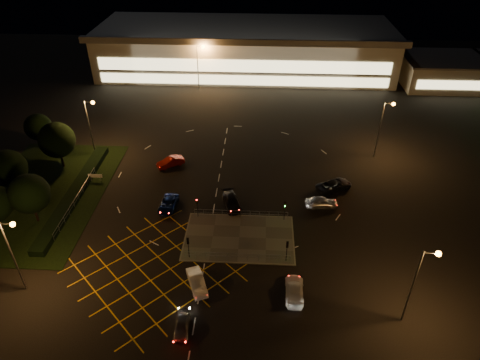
{
  "coord_description": "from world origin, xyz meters",
  "views": [
    {
      "loc": [
        4.37,
        -44.13,
        38.04
      ],
      "look_at": [
        1.54,
        8.6,
        2.0
      ],
      "focal_mm": 32.0,
      "sensor_mm": 36.0,
      "label": 1
    }
  ],
  "objects_px": {
    "signal_sw": "(188,244)",
    "car_far_dkgrey": "(232,202)",
    "signal_nw": "(197,204)",
    "car_east_grey": "(334,185)",
    "car_near_silver": "(182,325)",
    "car_right_silver": "(322,202)",
    "car_left_blue": "(168,204)",
    "signal_se": "(287,247)",
    "car_approach_white": "(294,290)",
    "car_queue_white": "(197,282)",
    "car_circ_red": "(170,162)",
    "signal_ne": "(285,207)"
  },
  "relations": [
    {
      "from": "car_queue_white",
      "to": "car_east_grey",
      "type": "height_order",
      "value": "car_east_grey"
    },
    {
      "from": "signal_se",
      "to": "car_approach_white",
      "type": "relative_size",
      "value": 0.62
    },
    {
      "from": "signal_se",
      "to": "car_east_grey",
      "type": "relative_size",
      "value": 0.56
    },
    {
      "from": "car_left_blue",
      "to": "car_east_grey",
      "type": "relative_size",
      "value": 0.85
    },
    {
      "from": "car_queue_white",
      "to": "signal_ne",
      "type": "bearing_deg",
      "value": 28.35
    },
    {
      "from": "signal_nw",
      "to": "car_far_dkgrey",
      "type": "relative_size",
      "value": 0.63
    },
    {
      "from": "car_east_grey",
      "to": "signal_nw",
      "type": "bearing_deg",
      "value": 80.24
    },
    {
      "from": "car_near_silver",
      "to": "car_left_blue",
      "type": "relative_size",
      "value": 0.79
    },
    {
      "from": "signal_ne",
      "to": "car_queue_white",
      "type": "distance_m",
      "value": 16.4
    },
    {
      "from": "signal_sw",
      "to": "car_queue_white",
      "type": "bearing_deg",
      "value": 109.34
    },
    {
      "from": "signal_ne",
      "to": "car_approach_white",
      "type": "bearing_deg",
      "value": -86.82
    },
    {
      "from": "car_queue_white",
      "to": "car_east_grey",
      "type": "xyz_separation_m",
      "value": [
        18.23,
        20.32,
        0.04
      ]
    },
    {
      "from": "car_near_silver",
      "to": "car_right_silver",
      "type": "relative_size",
      "value": 0.82
    },
    {
      "from": "signal_se",
      "to": "car_approach_white",
      "type": "xyz_separation_m",
      "value": [
        0.73,
        -5.18,
        -1.63
      ]
    },
    {
      "from": "car_east_grey",
      "to": "car_near_silver",
      "type": "bearing_deg",
      "value": 112.83
    },
    {
      "from": "signal_sw",
      "to": "car_queue_white",
      "type": "relative_size",
      "value": 0.69
    },
    {
      "from": "signal_se",
      "to": "signal_nw",
      "type": "height_order",
      "value": "same"
    },
    {
      "from": "car_far_dkgrey",
      "to": "car_approach_white",
      "type": "bearing_deg",
      "value": -79.8
    },
    {
      "from": "signal_sw",
      "to": "car_right_silver",
      "type": "relative_size",
      "value": 0.68
    },
    {
      "from": "signal_se",
      "to": "car_right_silver",
      "type": "height_order",
      "value": "signal_se"
    },
    {
      "from": "signal_sw",
      "to": "signal_nw",
      "type": "xyz_separation_m",
      "value": [
        0.0,
        7.99,
        0.0
      ]
    },
    {
      "from": "car_circ_red",
      "to": "signal_ne",
      "type": "bearing_deg",
      "value": 20.56
    },
    {
      "from": "signal_nw",
      "to": "car_east_grey",
      "type": "xyz_separation_m",
      "value": [
        19.84,
        7.74,
        -1.58
      ]
    },
    {
      "from": "car_near_silver",
      "to": "signal_se",
      "type": "bearing_deg",
      "value": 40.02
    },
    {
      "from": "signal_se",
      "to": "car_near_silver",
      "type": "xyz_separation_m",
      "value": [
        -11.17,
        -10.35,
        -1.72
      ]
    },
    {
      "from": "car_circ_red",
      "to": "car_far_dkgrey",
      "type": "bearing_deg",
      "value": 12.81
    },
    {
      "from": "signal_se",
      "to": "car_right_silver",
      "type": "relative_size",
      "value": 0.68
    },
    {
      "from": "car_left_blue",
      "to": "car_east_grey",
      "type": "bearing_deg",
      "value": 16.79
    },
    {
      "from": "signal_nw",
      "to": "car_east_grey",
      "type": "height_order",
      "value": "signal_nw"
    },
    {
      "from": "signal_sw",
      "to": "signal_se",
      "type": "height_order",
      "value": "same"
    },
    {
      "from": "car_right_silver",
      "to": "car_approach_white",
      "type": "distance_m",
      "value": 17.17
    },
    {
      "from": "signal_nw",
      "to": "car_near_silver",
      "type": "xyz_separation_m",
      "value": [
        0.83,
        -18.33,
        -1.72
      ]
    },
    {
      "from": "signal_ne",
      "to": "signal_se",
      "type": "bearing_deg",
      "value": -90.0
    },
    {
      "from": "car_circ_red",
      "to": "car_east_grey",
      "type": "distance_m",
      "value": 26.72
    },
    {
      "from": "car_right_silver",
      "to": "car_approach_white",
      "type": "height_order",
      "value": "car_right_silver"
    },
    {
      "from": "car_right_silver",
      "to": "car_far_dkgrey",
      "type": "bearing_deg",
      "value": 88.7
    },
    {
      "from": "signal_nw",
      "to": "signal_ne",
      "type": "xyz_separation_m",
      "value": [
        12.0,
        0.0,
        0.0
      ]
    },
    {
      "from": "car_near_silver",
      "to": "car_approach_white",
      "type": "distance_m",
      "value": 12.98
    },
    {
      "from": "car_left_blue",
      "to": "car_east_grey",
      "type": "distance_m",
      "value": 25.05
    },
    {
      "from": "signal_sw",
      "to": "car_far_dkgrey",
      "type": "distance_m",
      "value": 11.87
    },
    {
      "from": "signal_nw",
      "to": "signal_sw",
      "type": "bearing_deg",
      "value": -90.0
    },
    {
      "from": "signal_ne",
      "to": "car_east_grey",
      "type": "distance_m",
      "value": 11.13
    },
    {
      "from": "car_left_blue",
      "to": "car_far_dkgrey",
      "type": "relative_size",
      "value": 0.96
    },
    {
      "from": "car_queue_white",
      "to": "car_approach_white",
      "type": "relative_size",
      "value": 0.9
    },
    {
      "from": "car_left_blue",
      "to": "car_right_silver",
      "type": "relative_size",
      "value": 1.04
    },
    {
      "from": "car_far_dkgrey",
      "to": "car_right_silver",
      "type": "xyz_separation_m",
      "value": [
        12.93,
        0.48,
        0.06
      ]
    },
    {
      "from": "car_left_blue",
      "to": "car_right_silver",
      "type": "distance_m",
      "value": 22.03
    },
    {
      "from": "car_near_silver",
      "to": "car_queue_white",
      "type": "height_order",
      "value": "car_queue_white"
    },
    {
      "from": "signal_se",
      "to": "car_far_dkgrey",
      "type": "xyz_separation_m",
      "value": [
        -7.46,
        10.85,
        -1.64
      ]
    },
    {
      "from": "car_east_grey",
      "to": "signal_sw",
      "type": "bearing_deg",
      "value": 97.33
    }
  ]
}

